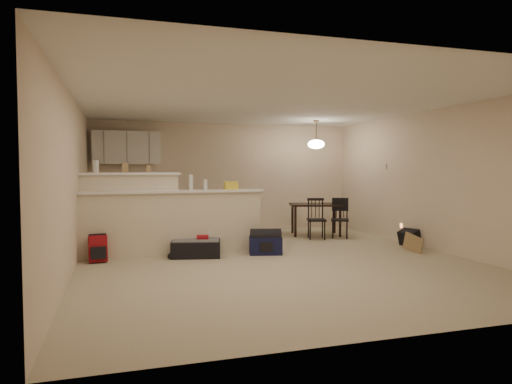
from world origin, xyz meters
name	(u,v)px	position (x,y,z in m)	size (l,w,h in m)	color
room	(275,182)	(0.00, 0.00, 1.25)	(7.00, 7.02, 2.50)	#B8AD8D
breakfast_bar	(157,219)	(-1.76, 0.98, 0.61)	(3.08, 0.58, 1.39)	beige
upper_cabinets	(127,148)	(-2.20, 3.32, 1.90)	(1.40, 0.34, 0.70)	white
kitchen_counter	(137,215)	(-2.00, 3.19, 0.45)	(1.80, 0.60, 0.90)	white
thermostat	(385,166)	(2.98, 1.55, 1.50)	(0.02, 0.12, 0.12)	beige
jar	(96,166)	(-2.73, 1.12, 1.49)	(0.10, 0.10, 0.20)	silver
cereal_box	(125,168)	(-2.27, 1.12, 1.47)	(0.10, 0.07, 0.16)	#A08152
small_box	(148,169)	(-1.88, 1.12, 1.45)	(0.08, 0.06, 0.12)	#A08152
bottle_a	(191,182)	(-1.20, 0.90, 1.22)	(0.07, 0.07, 0.26)	silver
bottle_b	(205,185)	(-0.95, 0.90, 1.18)	(0.06, 0.06, 0.18)	silver
bag_lump	(231,185)	(-0.50, 0.90, 1.16)	(0.22, 0.18, 0.14)	#A08152
dining_table	(316,208)	(1.73, 2.27, 0.60)	(1.25, 0.99, 0.69)	black
pendant_lamp	(316,144)	(1.73, 2.27, 1.99)	(0.36, 0.36, 0.62)	brown
dining_chair_near	(316,219)	(1.53, 1.77, 0.42)	(0.37, 0.35, 0.84)	black
dining_chair_far	(340,219)	(2.04, 1.73, 0.41)	(0.36, 0.34, 0.82)	black
suitcase	(196,248)	(-1.16, 0.61, 0.13)	(0.79, 0.51, 0.27)	black
red_backpack	(98,249)	(-2.70, 0.61, 0.21)	(0.28, 0.17, 0.41)	maroon
navy_duffel	(266,245)	(0.00, 0.47, 0.15)	(0.55, 0.30, 0.30)	#13163C
black_daypack	(410,238)	(2.85, 0.48, 0.15)	(0.34, 0.24, 0.30)	black
cardboard_sheet	(413,244)	(2.50, -0.11, 0.15)	(0.40, 0.02, 0.31)	#A08152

